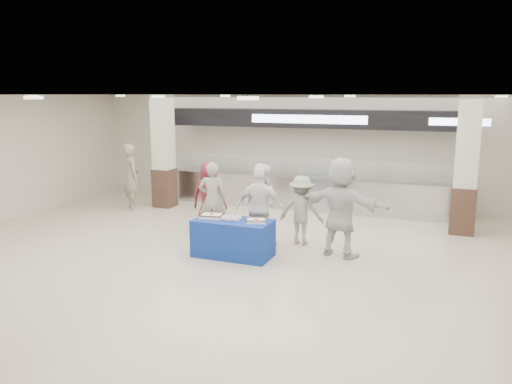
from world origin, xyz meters
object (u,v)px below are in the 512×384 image
at_px(cupcake_tray, 231,218).
at_px(soldier_b, 301,210).
at_px(display_table, 233,238).
at_px(sheet_cake_right, 256,220).
at_px(civilian_white, 341,207).
at_px(sheet_cake_left, 212,216).
at_px(soldier_bg, 132,177).
at_px(civilian_maroon, 209,197).
at_px(soldier_a, 212,200).
at_px(chef_short, 260,208).
at_px(chef_tall, 261,204).

relative_size(cupcake_tray, soldier_b, 0.26).
bearing_deg(display_table, cupcake_tray, 147.07).
bearing_deg(sheet_cake_right, civilian_white, 28.38).
distance_m(sheet_cake_left, soldier_b, 2.00).
xyz_separation_m(sheet_cake_left, soldier_bg, (-3.89, 2.85, 0.13)).
bearing_deg(civilian_maroon, civilian_white, 158.21).
xyz_separation_m(soldier_a, chef_short, (1.31, -0.42, 0.00)).
height_order(soldier_a, chef_tall, chef_tall).
bearing_deg(chef_short, soldier_a, -25.74).
xyz_separation_m(cupcake_tray, soldier_bg, (-4.31, 2.82, 0.15)).
relative_size(cupcake_tray, chef_short, 0.23).
height_order(soldier_a, soldier_bg, soldier_bg).
bearing_deg(sheet_cake_right, cupcake_tray, 175.18).
xyz_separation_m(sheet_cake_right, soldier_a, (-1.52, 1.18, 0.07)).
bearing_deg(soldier_b, sheet_cake_right, 67.51).
height_order(chef_tall, soldier_bg, soldier_bg).
height_order(chef_short, soldier_bg, soldier_bg).
relative_size(sheet_cake_right, chef_tall, 0.26).
distance_m(chef_tall, chef_short, 0.28).
relative_size(sheet_cake_left, chef_short, 0.28).
distance_m(display_table, cupcake_tray, 0.41).
bearing_deg(soldier_a, soldier_b, 168.06).
height_order(cupcake_tray, soldier_b, soldier_b).
relative_size(sheet_cake_right, soldier_bg, 0.25).
bearing_deg(sheet_cake_left, soldier_b, 40.78).
relative_size(cupcake_tray, soldier_a, 0.23).
bearing_deg(sheet_cake_right, chef_tall, 105.77).
xyz_separation_m(sheet_cake_left, civilian_white, (2.47, 0.79, 0.21)).
bearing_deg(cupcake_tray, civilian_white, 20.34).
bearing_deg(soldier_bg, chef_tall, -161.50).
distance_m(soldier_a, chef_tall, 1.24).
xyz_separation_m(sheet_cake_right, chef_short, (-0.21, 0.76, 0.07)).
bearing_deg(chef_tall, soldier_b, -146.05).
bearing_deg(sheet_cake_right, soldier_b, 67.84).
bearing_deg(soldier_b, civilian_white, 151.11).
xyz_separation_m(cupcake_tray, civilian_maroon, (-1.20, 1.46, 0.06)).
relative_size(cupcake_tray, soldier_bg, 0.21).
bearing_deg(sheet_cake_left, display_table, -1.59).
distance_m(display_table, chef_tall, 1.15).
xyz_separation_m(chef_short, civilian_white, (1.70, 0.05, 0.14)).
distance_m(cupcake_tray, soldier_bg, 5.15).
height_order(sheet_cake_right, chef_tall, chef_tall).
xyz_separation_m(civilian_white, soldier_bg, (-6.36, 2.06, -0.08)).
bearing_deg(cupcake_tray, soldier_a, 130.37).
distance_m(cupcake_tray, civilian_white, 2.20).
relative_size(sheet_cake_right, soldier_a, 0.27).
bearing_deg(soldier_bg, display_table, -172.77).
bearing_deg(civilian_white, display_table, 38.02).
xyz_separation_m(chef_tall, soldier_b, (0.83, 0.30, -0.14)).
xyz_separation_m(display_table, soldier_bg, (-4.36, 2.86, 0.55)).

